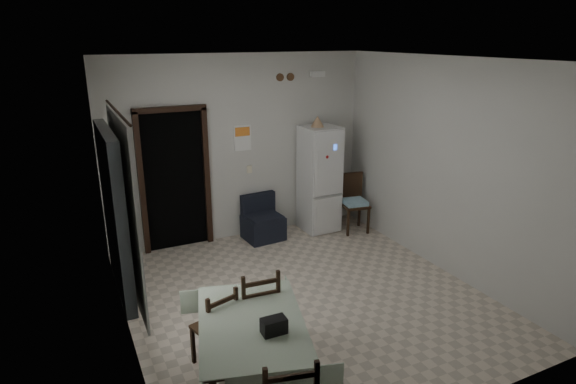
# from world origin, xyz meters

# --- Properties ---
(ground) EXTENTS (4.50, 4.50, 0.00)m
(ground) POSITION_xyz_m (0.00, 0.00, 0.00)
(ground) COLOR beige
(ground) RESTS_ON ground
(ceiling) EXTENTS (4.20, 4.50, 0.02)m
(ceiling) POSITION_xyz_m (0.00, 0.00, 2.90)
(ceiling) COLOR white
(ceiling) RESTS_ON ground
(wall_back) EXTENTS (4.20, 0.02, 2.90)m
(wall_back) POSITION_xyz_m (0.00, 2.25, 1.45)
(wall_back) COLOR beige
(wall_back) RESTS_ON ground
(wall_front) EXTENTS (4.20, 0.02, 2.90)m
(wall_front) POSITION_xyz_m (0.00, -2.25, 1.45)
(wall_front) COLOR beige
(wall_front) RESTS_ON ground
(wall_left) EXTENTS (0.02, 4.50, 2.90)m
(wall_left) POSITION_xyz_m (-2.10, 0.00, 1.45)
(wall_left) COLOR beige
(wall_left) RESTS_ON ground
(wall_right) EXTENTS (0.02, 4.50, 2.90)m
(wall_right) POSITION_xyz_m (2.10, 0.00, 1.45)
(wall_right) COLOR beige
(wall_right) RESTS_ON ground
(doorway) EXTENTS (1.06, 0.52, 2.22)m
(doorway) POSITION_xyz_m (-1.05, 2.45, 1.06)
(doorway) COLOR black
(doorway) RESTS_ON ground
(window_recess) EXTENTS (0.10, 1.20, 1.60)m
(window_recess) POSITION_xyz_m (-2.15, -0.20, 1.55)
(window_recess) COLOR silver
(window_recess) RESTS_ON ground
(curtain) EXTENTS (0.02, 1.45, 1.85)m
(curtain) POSITION_xyz_m (-2.04, -0.20, 1.55)
(curtain) COLOR beige
(curtain) RESTS_ON ground
(curtain_rod) EXTENTS (0.02, 1.60, 0.02)m
(curtain_rod) POSITION_xyz_m (-2.03, -0.20, 2.50)
(curtain_rod) COLOR black
(curtain_rod) RESTS_ON ground
(calendar) EXTENTS (0.28, 0.02, 0.40)m
(calendar) POSITION_xyz_m (0.05, 2.24, 1.62)
(calendar) COLOR white
(calendar) RESTS_ON ground
(calendar_image) EXTENTS (0.24, 0.01, 0.14)m
(calendar_image) POSITION_xyz_m (0.05, 2.23, 1.72)
(calendar_image) COLOR orange
(calendar_image) RESTS_ON ground
(light_switch) EXTENTS (0.08, 0.02, 0.12)m
(light_switch) POSITION_xyz_m (0.15, 2.24, 1.10)
(light_switch) COLOR beige
(light_switch) RESTS_ON ground
(vent_left) EXTENTS (0.12, 0.03, 0.12)m
(vent_left) POSITION_xyz_m (0.70, 2.23, 2.52)
(vent_left) COLOR brown
(vent_left) RESTS_ON ground
(vent_right) EXTENTS (0.12, 0.03, 0.12)m
(vent_right) POSITION_xyz_m (0.88, 2.23, 2.52)
(vent_right) COLOR brown
(vent_right) RESTS_ON ground
(emergency_light) EXTENTS (0.25, 0.07, 0.09)m
(emergency_light) POSITION_xyz_m (1.35, 2.21, 2.55)
(emergency_light) COLOR white
(emergency_light) RESTS_ON ground
(fridge) EXTENTS (0.58, 0.58, 1.75)m
(fridge) POSITION_xyz_m (1.27, 1.93, 0.88)
(fridge) COLOR silver
(fridge) RESTS_ON ground
(tan_cone) EXTENTS (0.23, 0.23, 0.18)m
(tan_cone) POSITION_xyz_m (1.21, 1.93, 1.84)
(tan_cone) COLOR tan
(tan_cone) RESTS_ON fridge
(navy_seat) EXTENTS (0.63, 0.61, 0.71)m
(navy_seat) POSITION_xyz_m (0.25, 1.93, 0.35)
(navy_seat) COLOR black
(navy_seat) RESTS_ON ground
(corner_chair) EXTENTS (0.48, 0.48, 0.97)m
(corner_chair) POSITION_xyz_m (1.74, 1.57, 0.48)
(corner_chair) COLOR black
(corner_chair) RESTS_ON ground
(dining_table) EXTENTS (1.27, 1.60, 0.73)m
(dining_table) POSITION_xyz_m (-1.21, -1.26, 0.36)
(dining_table) COLOR #9EAE95
(dining_table) RESTS_ON ground
(black_bag) EXTENTS (0.22, 0.13, 0.14)m
(black_bag) POSITION_xyz_m (-1.10, -1.50, 0.80)
(black_bag) COLOR black
(black_bag) RESTS_ON dining_table
(dining_chair_far_left) EXTENTS (0.46, 0.46, 0.86)m
(dining_chair_far_left) POSITION_xyz_m (-1.40, -0.74, 0.43)
(dining_chair_far_left) COLOR black
(dining_chair_far_left) RESTS_ON ground
(dining_chair_far_right) EXTENTS (0.44, 0.44, 0.96)m
(dining_chair_far_right) POSITION_xyz_m (-0.94, -0.70, 0.48)
(dining_chair_far_right) COLOR black
(dining_chair_far_right) RESTS_ON ground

